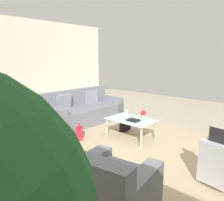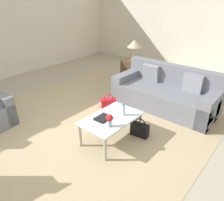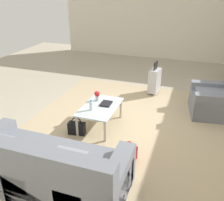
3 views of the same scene
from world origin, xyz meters
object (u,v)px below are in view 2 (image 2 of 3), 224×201
Objects in this scene: coffee_table at (111,120)px; coffee_table_book at (103,118)px; water_bottle at (123,110)px; handbag_black at (140,130)px; table_lamp at (135,44)px; handbag_red at (109,103)px; flower_vase at (109,119)px; couch at (166,93)px; side_table at (133,69)px.

coffee_table is 4.05× the size of coffee_table_book.
water_bottle reaches higher than handbag_black.
table_lamp is 1.64× the size of handbag_red.
coffee_table is 5.08× the size of flower_vase.
water_bottle reaches higher than coffee_table.
coffee_table_book reaches higher than coffee_table.
table_lamp is (2.92, 1.42, 0.57)m from coffee_table_book.
water_bottle is at bearing -125.73° from handbag_red.
coffee_table_book is 0.44× the size of table_lamp.
table_lamp is at bearing 28.65° from flower_vase.
table_lamp is at bearing 58.02° from couch.
coffee_table_book is at bearing 150.64° from water_bottle.
couch is 8.74× the size of coffee_table_book.
coffee_table_book is at bearing -143.48° from handbag_red.
handbag_red is at bearing 137.07° from couch.
handbag_black is (0.21, -0.22, -0.41)m from water_bottle.
side_table is 1.57× the size of handbag_black.
table_lamp reaches higher than coffee_table_book.
coffee_table reaches higher than handbag_red.
coffee_table is at bearing 34.29° from flower_vase.
coffee_table_book is (-0.32, 0.18, -0.08)m from water_bottle.
table_lamp is (3.02, 1.65, 0.46)m from flower_vase.
handbag_red is (-1.96, -0.71, -0.15)m from side_table.
flower_vase is 3.47m from table_lamp.
table_lamp is at bearing 19.87° from handbag_red.
table_lamp is at bearing 0.00° from side_table.
flower_vase is (-2.02, -0.05, 0.27)m from couch.
handbag_red is (-0.96, 0.89, -0.17)m from couch.
couch is 1.41m from handbag_black.
handbag_red and handbag_black have the same top height.
coffee_table_book is 0.27m from flower_vase.
coffee_table_book is at bearing -154.07° from side_table.
side_table is at bearing 19.87° from handbag_red.
side_table is 3.00m from handbag_black.
side_table reaches higher than coffee_table.
couch is 1.89m from side_table.
side_table is (2.80, 1.50, -0.11)m from coffee_table.
flower_vase reaches higher than side_table.
couch is 6.26× the size of handbag_red.
side_table is (2.60, 1.60, -0.26)m from water_bottle.
coffee_table_book is 0.72× the size of handbag_red.
coffee_table_book is at bearing 143.48° from handbag_black.
water_bottle is (0.20, -0.10, 0.15)m from coffee_table.
coffee_table is at bearing -136.74° from handbag_red.
couch is at bearing -121.98° from table_lamp.
table_lamp reaches higher than coffee_table.
side_table is at bearing 31.61° from water_bottle.
handbag_black is at bearing -111.08° from handbag_red.
coffee_table is 0.16m from coffee_table_book.
coffee_table is at bearing 176.82° from couch.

